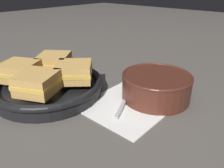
# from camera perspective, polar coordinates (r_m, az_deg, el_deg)

# --- Properties ---
(ground_plane) EXTENTS (4.00, 4.00, 0.00)m
(ground_plane) POSITION_cam_1_polar(r_m,az_deg,el_deg) (0.57, 2.74, -3.85)
(ground_plane) COLOR #56514C
(napkin) EXTENTS (0.22, 0.19, 0.00)m
(napkin) POSITION_cam_1_polar(r_m,az_deg,el_deg) (0.54, 4.70, -5.05)
(napkin) COLOR white
(napkin) RESTS_ON ground_plane
(soup_bowl) EXTENTS (0.18, 0.18, 0.07)m
(soup_bowl) POSITION_cam_1_polar(r_m,az_deg,el_deg) (0.56, 11.47, -0.22)
(soup_bowl) COLOR #4C2319
(soup_bowl) RESTS_ON ground_plane
(spoon) EXTENTS (0.14, 0.08, 0.01)m
(spoon) POSITION_cam_1_polar(r_m,az_deg,el_deg) (0.56, 4.04, -3.09)
(spoon) COLOR #B7B7BC
(spoon) RESTS_ON napkin
(skillet) EXTENTS (0.35, 0.33, 0.04)m
(skillet) POSITION_cam_1_polar(r_m,az_deg,el_deg) (0.60, -16.32, -0.64)
(skillet) COLOR black
(skillet) RESTS_ON ground_plane
(sandwich_near_left) EXTENTS (0.12, 0.12, 0.05)m
(sandwich_near_left) POSITION_cam_1_polar(r_m,az_deg,el_deg) (0.57, -9.84, 3.21)
(sandwich_near_left) COLOR tan
(sandwich_near_left) RESTS_ON skillet
(sandwich_near_right) EXTENTS (0.12, 0.12, 0.05)m
(sandwich_near_right) POSITION_cam_1_polar(r_m,az_deg,el_deg) (0.65, -14.82, 5.55)
(sandwich_near_right) COLOR tan
(sandwich_near_right) RESTS_ON skillet
(sandwich_far_left) EXTENTS (0.12, 0.12, 0.05)m
(sandwich_far_left) POSITION_cam_1_polar(r_m,az_deg,el_deg) (0.61, -22.92, 3.15)
(sandwich_far_left) COLOR tan
(sandwich_far_left) RESTS_ON skillet
(sandwich_far_right) EXTENTS (0.12, 0.12, 0.05)m
(sandwich_far_right) POSITION_cam_1_polar(r_m,az_deg,el_deg) (0.53, -18.84, 0.29)
(sandwich_far_right) COLOR tan
(sandwich_far_right) RESTS_ON skillet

